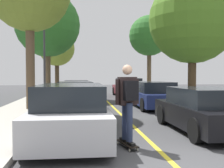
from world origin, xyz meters
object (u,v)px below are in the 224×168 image
object	(u,v)px
parked_car_right_near	(152,95)
street_tree_left_near	(48,25)
parked_car_left_far	(76,89)
street_tree_right_nearest	(193,20)
street_tree_left_far	(57,49)
parked_car_right_nearest	(206,110)
skateboarder	(128,99)
parked_car_left_nearest	(71,112)
parked_car_left_near	(75,95)
street_tree_right_near	(149,36)
skateboard	(127,143)
parked_car_right_far	(128,88)
streetlamp	(44,47)

from	to	relation	value
parked_car_right_near	street_tree_left_near	bearing A→B (deg)	134.96
parked_car_left_far	street_tree_right_nearest	size ratio (longest dim) A/B	0.66
parked_car_left_far	street_tree_left_far	xyz separation A→B (m)	(-1.98, 7.65, 3.64)
parked_car_right_nearest	street_tree_right_nearest	world-z (taller)	street_tree_right_nearest
skateboarder	parked_car_left_nearest	bearing A→B (deg)	142.44
parked_car_left_near	skateboarder	bearing A→B (deg)	-80.30
street_tree_right_nearest	street_tree_right_near	size ratio (longest dim) A/B	1.02
street_tree_left_far	skateboard	world-z (taller)	street_tree_left_far
parked_car_left_near	skateboard	distance (m)	7.77
parked_car_left_far	street_tree_left_far	world-z (taller)	street_tree_left_far
parked_car_left_near	parked_car_right_nearest	world-z (taller)	parked_car_left_near
skateboarder	parked_car_left_far	bearing A→B (deg)	95.59
parked_car_right_far	street_tree_right_near	xyz separation A→B (m)	(1.98, 1.16, 4.15)
streetlamp	parked_car_left_nearest	bearing A→B (deg)	-78.47
parked_car_left_near	street_tree_right_nearest	xyz separation A→B (m)	(5.89, -0.70, 3.78)
parked_car_left_nearest	street_tree_right_near	xyz separation A→B (m)	(5.89, 14.38, 4.13)
street_tree_right_near	streetlamp	distance (m)	9.72
parked_car_left_nearest	streetlamp	world-z (taller)	streetlamp
street_tree_right_nearest	streetlamp	size ratio (longest dim) A/B	1.21
parked_car_left_near	parked_car_right_nearest	xyz separation A→B (m)	(3.91, -6.22, -0.01)
streetlamp	street_tree_right_near	bearing A→B (deg)	37.21
street_tree_left_near	parked_car_left_nearest	bearing A→B (deg)	-80.85
streetlamp	street_tree_left_near	bearing A→B (deg)	93.52
parked_car_right_near	street_tree_right_near	distance (m)	9.26
parked_car_right_nearest	parked_car_left_far	bearing A→B (deg)	108.11
street_tree_left_near	street_tree_left_far	world-z (taller)	street_tree_left_near
parked_car_left_far	parked_car_right_near	xyz separation A→B (m)	(3.91, -6.04, 0.02)
parked_car_left_near	parked_car_left_far	world-z (taller)	parked_car_left_near
street_tree_left_far	streetlamp	distance (m)	11.53
street_tree_left_near	skateboard	xyz separation A→B (m)	(3.28, -13.24, -5.09)
parked_car_left_nearest	parked_car_right_far	distance (m)	13.78
parked_car_left_far	parked_car_right_far	size ratio (longest dim) A/B	0.92
parked_car_right_near	parked_car_right_far	xyz separation A→B (m)	(-0.00, 6.85, 0.04)
streetlamp	skateboard	xyz separation A→B (m)	(3.05, -9.56, -3.14)
parked_car_left_far	street_tree_right_nearest	xyz separation A→B (m)	(5.89, -6.44, 3.80)
parked_car_right_far	skateboard	xyz separation A→B (m)	(-2.61, -14.19, -0.60)
parked_car_left_near	parked_car_right_nearest	size ratio (longest dim) A/B	1.12
parked_car_right_far	parked_car_left_near	bearing A→B (deg)	-120.85
street_tree_left_far	street_tree_right_nearest	bearing A→B (deg)	-60.83
street_tree_left_near	skateboarder	size ratio (longest dim) A/B	4.06
parked_car_right_far	street_tree_left_near	xyz separation A→B (m)	(-5.89, -0.95, 4.49)
street_tree_left_far	skateboard	distance (m)	21.70
parked_car_left_nearest	parked_car_right_near	xyz separation A→B (m)	(3.91, 6.37, -0.06)
parked_car_right_nearest	skateboard	bearing A→B (deg)	-151.37
parked_car_left_near	parked_car_right_near	distance (m)	3.92
street_tree_right_near	skateboard	world-z (taller)	street_tree_right_near
parked_car_right_nearest	skateboard	size ratio (longest dim) A/B	4.63
parked_car_left_nearest	parked_car_right_nearest	distance (m)	3.94
skateboarder	streetlamp	bearing A→B (deg)	107.71
street_tree_left_far	street_tree_right_near	distance (m)	9.72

